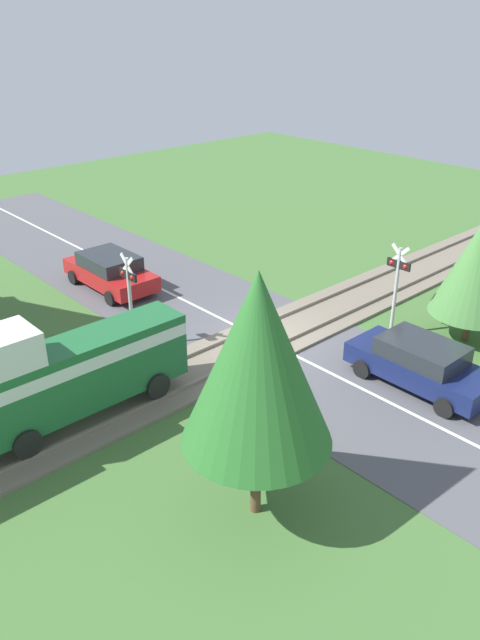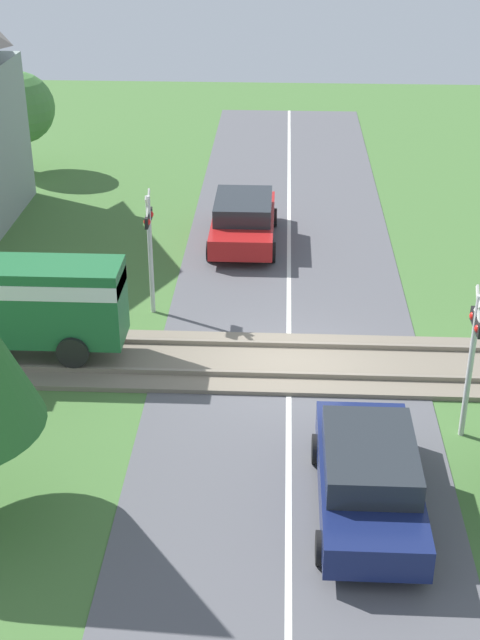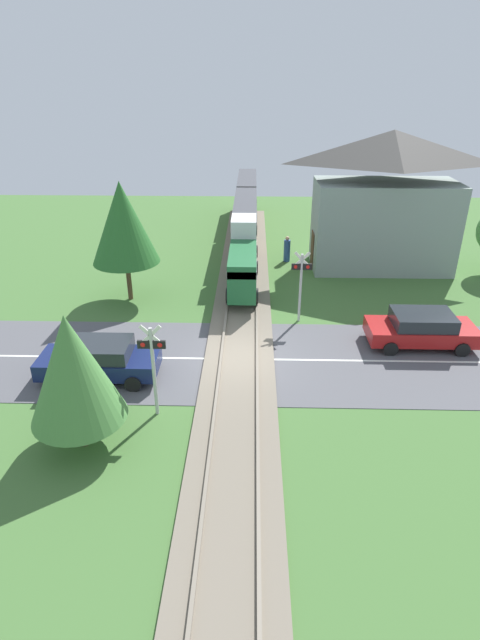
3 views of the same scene
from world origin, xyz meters
The scene contains 8 objects.
ground_plane centered at (0.00, 0.00, 0.00)m, with size 60.00×60.00×0.00m, color #426B33.
road_surface centered at (0.00, 0.00, 0.01)m, with size 48.00×6.40×0.02m.
track_bed centered at (0.00, 0.00, 0.07)m, with size 2.80×48.00×0.24m.
car_near_crossing centered at (-5.21, -1.44, 0.78)m, with size 4.42×1.97×1.48m.
car_far_side centered at (7.60, 1.44, 0.78)m, with size 4.45×2.07×1.47m.
crossing_signal_west_approach centered at (-2.67, -3.62, 2.14)m, with size 0.90×0.18×3.36m.
crossing_signal_east_approach centered at (2.67, 3.62, 2.14)m, with size 0.90×0.18×3.36m.
tree_by_station centered at (14.36, 10.16, 2.45)m, with size 2.65×2.65×3.79m.
Camera 2 is at (-18.39, 0.26, 10.80)m, focal length 50.00 mm.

